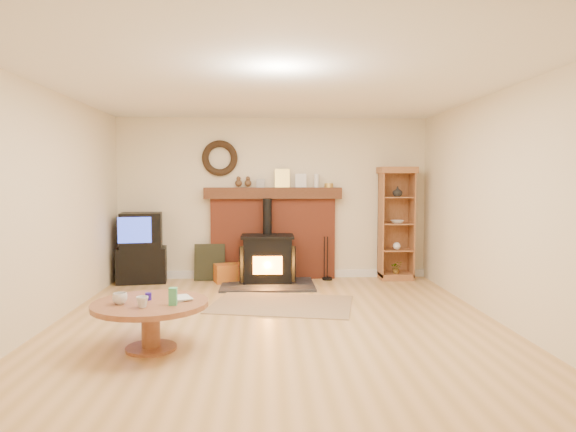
{
  "coord_description": "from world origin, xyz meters",
  "views": [
    {
      "loc": [
        -0.13,
        -5.59,
        1.6
      ],
      "look_at": [
        0.17,
        1.0,
        1.14
      ],
      "focal_mm": 32.0,
      "sensor_mm": 36.0,
      "label": 1
    }
  ],
  "objects_px": {
    "curio_cabinet": "(396,223)",
    "coffee_table": "(150,311)",
    "tv_unit": "(142,249)",
    "wood_stove": "(268,260)"
  },
  "relations": [
    {
      "from": "wood_stove",
      "to": "coffee_table",
      "type": "xyz_separation_m",
      "value": [
        -1.12,
        -3.07,
        0.01
      ]
    },
    {
      "from": "coffee_table",
      "to": "tv_unit",
      "type": "bearing_deg",
      "value": 104.57
    },
    {
      "from": "tv_unit",
      "to": "coffee_table",
      "type": "xyz_separation_m",
      "value": [
        0.85,
        -3.27,
        -0.15
      ]
    },
    {
      "from": "wood_stove",
      "to": "tv_unit",
      "type": "xyz_separation_m",
      "value": [
        -1.97,
        0.19,
        0.16
      ]
    },
    {
      "from": "wood_stove",
      "to": "tv_unit",
      "type": "distance_m",
      "value": 1.98
    },
    {
      "from": "wood_stove",
      "to": "coffee_table",
      "type": "bearing_deg",
      "value": -110.0
    },
    {
      "from": "curio_cabinet",
      "to": "coffee_table",
      "type": "xyz_separation_m",
      "value": [
        -3.19,
        -3.35,
        -0.54
      ]
    },
    {
      "from": "curio_cabinet",
      "to": "coffee_table",
      "type": "distance_m",
      "value": 4.66
    },
    {
      "from": "wood_stove",
      "to": "tv_unit",
      "type": "bearing_deg",
      "value": 174.39
    },
    {
      "from": "wood_stove",
      "to": "tv_unit",
      "type": "height_order",
      "value": "wood_stove"
    }
  ]
}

